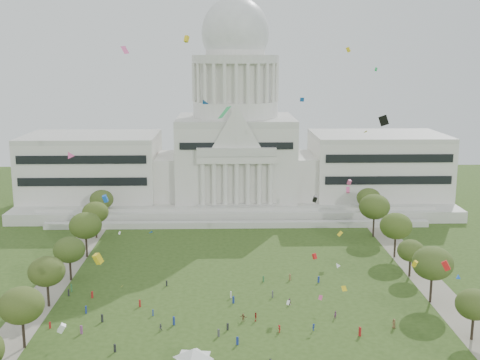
# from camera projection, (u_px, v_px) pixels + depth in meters

# --- Properties ---
(ground) EXTENTS (400.00, 400.00, 0.00)m
(ground) POSITION_uv_depth(u_px,v_px,m) (245.00, 338.00, 123.43)
(ground) COLOR #304A18
(ground) RESTS_ON ground
(capitol) EXTENTS (160.00, 64.50, 91.30)m
(capitol) POSITION_uv_depth(u_px,v_px,m) (236.00, 148.00, 230.20)
(capitol) COLOR beige
(capitol) RESTS_ON ground
(path_left) EXTENTS (8.00, 160.00, 0.04)m
(path_left) POSITION_uv_depth(u_px,v_px,m) (52.00, 286.00, 151.64)
(path_left) COLOR gray
(path_left) RESTS_ON ground
(path_right) EXTENTS (8.00, 160.00, 0.04)m
(path_right) POSITION_uv_depth(u_px,v_px,m) (428.00, 282.00, 153.98)
(path_right) COLOR gray
(path_right) RESTS_ON ground
(row_tree_l_1) EXTENTS (8.86, 8.86, 12.59)m
(row_tree_l_1) POSITION_uv_depth(u_px,v_px,m) (21.00, 305.00, 117.66)
(row_tree_l_1) COLOR black
(row_tree_l_1) RESTS_ON ground
(row_tree_r_1) EXTENTS (7.58, 7.58, 10.78)m
(row_tree_r_1) POSITION_uv_depth(u_px,v_px,m) (474.00, 304.00, 121.31)
(row_tree_r_1) COLOR black
(row_tree_r_1) RESTS_ON ground
(row_tree_l_2) EXTENTS (8.42, 8.42, 11.97)m
(row_tree_l_2) POSITION_uv_depth(u_px,v_px,m) (47.00, 271.00, 137.57)
(row_tree_l_2) COLOR black
(row_tree_l_2) RESTS_ON ground
(row_tree_r_2) EXTENTS (9.55, 9.55, 13.58)m
(row_tree_r_2) POSITION_uv_depth(u_px,v_px,m) (433.00, 263.00, 139.65)
(row_tree_r_2) COLOR black
(row_tree_r_2) RESTS_ON ground
(row_tree_l_3) EXTENTS (8.12, 8.12, 11.55)m
(row_tree_l_3) POSITION_uv_depth(u_px,v_px,m) (69.00, 250.00, 153.92)
(row_tree_l_3) COLOR black
(row_tree_l_3) RESTS_ON ground
(row_tree_r_3) EXTENTS (7.01, 7.01, 9.98)m
(row_tree_r_3) POSITION_uv_depth(u_px,v_px,m) (411.00, 251.00, 156.87)
(row_tree_r_3) COLOR black
(row_tree_r_3) RESTS_ON ground
(row_tree_l_4) EXTENTS (9.29, 9.29, 13.21)m
(row_tree_l_4) POSITION_uv_depth(u_px,v_px,m) (85.00, 226.00, 171.81)
(row_tree_l_4) COLOR black
(row_tree_l_4) RESTS_ON ground
(row_tree_r_4) EXTENTS (9.19, 9.19, 13.06)m
(row_tree_r_4) POSITION_uv_depth(u_px,v_px,m) (396.00, 226.00, 171.67)
(row_tree_r_4) COLOR black
(row_tree_r_4) RESTS_ON ground
(row_tree_l_5) EXTENTS (8.33, 8.33, 11.85)m
(row_tree_l_5) POSITION_uv_depth(u_px,v_px,m) (95.00, 212.00, 190.18)
(row_tree_l_5) COLOR black
(row_tree_l_5) RESTS_ON ground
(row_tree_r_5) EXTENTS (9.82, 9.82, 13.96)m
(row_tree_r_5) POSITION_uv_depth(u_px,v_px,m) (374.00, 207.00, 191.24)
(row_tree_r_5) COLOR black
(row_tree_r_5) RESTS_ON ground
(row_tree_l_6) EXTENTS (8.19, 8.19, 11.64)m
(row_tree_l_6) POSITION_uv_depth(u_px,v_px,m) (102.00, 200.00, 207.92)
(row_tree_l_6) COLOR black
(row_tree_l_6) RESTS_ON ground
(row_tree_r_6) EXTENTS (8.42, 8.42, 11.97)m
(row_tree_r_6) POSITION_uv_depth(u_px,v_px,m) (369.00, 198.00, 209.15)
(row_tree_r_6) COLOR black
(row_tree_r_6) RESTS_ON ground
(event_tent) EXTENTS (8.83, 8.83, 4.38)m
(event_tent) POSITION_uv_depth(u_px,v_px,m) (193.00, 353.00, 110.17)
(event_tent) COLOR #4C4C4C
(event_tent) RESTS_ON ground
(person_0) EXTENTS (1.09, 1.20, 2.06)m
(person_0) POSITION_uv_depth(u_px,v_px,m) (394.00, 323.00, 127.88)
(person_0) COLOR olive
(person_0) RESTS_ON ground
(person_2) EXTENTS (0.94, 0.84, 1.64)m
(person_2) POSITION_uv_depth(u_px,v_px,m) (336.00, 315.00, 132.74)
(person_2) COLOR #994C8C
(person_2) RESTS_ON ground
(person_3) EXTENTS (0.82, 1.18, 1.65)m
(person_3) POSITION_uv_depth(u_px,v_px,m) (279.00, 329.00, 125.85)
(person_3) COLOR #B21E1E
(person_3) RESTS_ON ground
(person_4) EXTENTS (0.70, 1.20, 1.98)m
(person_4) POSITION_uv_depth(u_px,v_px,m) (256.00, 317.00, 131.30)
(person_4) COLOR #B21E1E
(person_4) RESTS_ON ground
(person_5) EXTENTS (1.79, 1.25, 1.79)m
(person_5) POSITION_uv_depth(u_px,v_px,m) (243.00, 317.00, 131.22)
(person_5) COLOR olive
(person_5) RESTS_ON ground
(person_8) EXTENTS (0.86, 0.61, 1.61)m
(person_8) POSITION_uv_depth(u_px,v_px,m) (160.00, 327.00, 126.63)
(person_8) COLOR #4C4C51
(person_8) RESTS_ON ground
(person_9) EXTENTS (1.00, 1.06, 1.50)m
(person_9) POSITION_uv_depth(u_px,v_px,m) (314.00, 327.00, 126.79)
(person_9) COLOR navy
(person_9) RESTS_ON ground
(person_10) EXTENTS (0.81, 1.06, 1.61)m
(person_10) POSITION_uv_depth(u_px,v_px,m) (290.00, 301.00, 139.95)
(person_10) COLOR #994C8C
(person_10) RESTS_ON ground
(distant_crowd) EXTENTS (66.22, 38.22, 1.94)m
(distant_crowd) POSITION_uv_depth(u_px,v_px,m) (179.00, 308.00, 136.44)
(distant_crowd) COLOR #B21E1E
(distant_crowd) RESTS_ON ground
(kite_swarm) EXTENTS (82.73, 101.54, 56.57)m
(kite_swarm) POSITION_uv_depth(u_px,v_px,m) (244.00, 206.00, 123.52)
(kite_swarm) COLOR green
(kite_swarm) RESTS_ON ground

